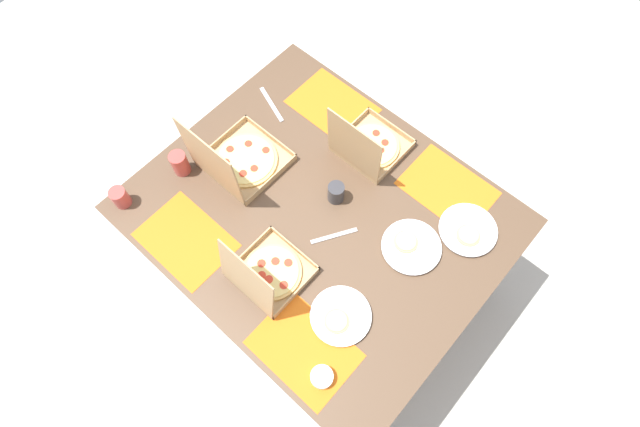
{
  "coord_description": "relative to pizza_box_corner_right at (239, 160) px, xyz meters",
  "views": [
    {
      "loc": [
        -0.58,
        0.65,
        2.55
      ],
      "look_at": [
        0.0,
        0.0,
        0.73
      ],
      "focal_mm": 28.24,
      "sensor_mm": 36.0,
      "label": 1
    }
  ],
  "objects": [
    {
      "name": "ground_plane",
      "position": [
        -0.39,
        -0.06,
        -0.78
      ],
      "size": [
        6.0,
        6.0,
        0.0
      ],
      "primitive_type": "plane",
      "color": "beige"
    },
    {
      "name": "dining_table",
      "position": [
        -0.39,
        -0.06,
        -0.15
      ],
      "size": [
        1.4,
        1.17,
        0.73
      ],
      "color": "#3F3328",
      "rests_on": "ground_plane"
    },
    {
      "name": "placemat_near_left",
      "position": [
        -0.71,
        -0.5,
        -0.05
      ],
      "size": [
        0.36,
        0.26,
        0.0
      ],
      "primitive_type": "cube",
      "color": "orange",
      "rests_on": "dining_table"
    },
    {
      "name": "placemat_near_right",
      "position": [
        -0.08,
        -0.5,
        -0.05
      ],
      "size": [
        0.36,
        0.26,
        0.0
      ],
      "primitive_type": "cube",
      "color": "orange",
      "rests_on": "dining_table"
    },
    {
      "name": "placemat_far_left",
      "position": [
        -0.71,
        0.37,
        -0.05
      ],
      "size": [
        0.36,
        0.26,
        0.0
      ],
      "primitive_type": "cube",
      "color": "orange",
      "rests_on": "dining_table"
    },
    {
      "name": "placemat_far_right",
      "position": [
        -0.08,
        0.37,
        -0.05
      ],
      "size": [
        0.36,
        0.26,
        0.0
      ],
      "primitive_type": "cube",
      "color": "orange",
      "rests_on": "dining_table"
    },
    {
      "name": "pizza_box_corner_right",
      "position": [
        0.0,
        0.0,
        0.0
      ],
      "size": [
        0.3,
        0.32,
        0.34
      ],
      "color": "tan",
      "rests_on": "dining_table"
    },
    {
      "name": "pizza_box_center",
      "position": [
        -0.43,
        0.27,
        -0.01
      ],
      "size": [
        0.26,
        0.26,
        0.29
      ],
      "color": "tan",
      "rests_on": "dining_table"
    },
    {
      "name": "pizza_box_corner_left",
      "position": [
        -0.35,
        -0.41,
        -0.0
      ],
      "size": [
        0.26,
        0.28,
        0.3
      ],
      "color": "tan",
      "rests_on": "dining_table"
    },
    {
      "name": "plate_far_right",
      "position": [
        -0.73,
        0.2,
        -0.04
      ],
      "size": [
        0.22,
        0.22,
        0.03
      ],
      "color": "white",
      "rests_on": "dining_table"
    },
    {
      "name": "plate_near_left",
      "position": [
        -0.75,
        -0.19,
        -0.04
      ],
      "size": [
        0.23,
        0.23,
        0.03
      ],
      "color": "white",
      "rests_on": "dining_table"
    },
    {
      "name": "plate_near_right",
      "position": [
        -0.88,
        -0.39,
        -0.04
      ],
      "size": [
        0.23,
        0.23,
        0.03
      ],
      "color": "white",
      "rests_on": "dining_table"
    },
    {
      "name": "cup_red",
      "position": [
        0.23,
        0.43,
        -0.01
      ],
      "size": [
        0.07,
        0.07,
        0.09
      ],
      "primitive_type": "cylinder",
      "color": "#BF4742",
      "rests_on": "dining_table"
    },
    {
      "name": "cup_spare",
      "position": [
        -0.39,
        -0.16,
        -0.01
      ],
      "size": [
        0.07,
        0.07,
        0.09
      ],
      "primitive_type": "cylinder",
      "color": "#333338",
      "rests_on": "dining_table"
    },
    {
      "name": "cup_clear_left",
      "position": [
        0.17,
        0.17,
        0.0
      ],
      "size": [
        0.07,
        0.07,
        0.11
      ],
      "primitive_type": "cylinder",
      "color": "#BF4742",
      "rests_on": "dining_table"
    },
    {
      "name": "condiment_bowl",
      "position": [
        -0.82,
        0.4,
        -0.03
      ],
      "size": [
        0.08,
        0.08,
        0.04
      ],
      "primitive_type": "cylinder",
      "color": "white",
      "rests_on": "dining_table"
    },
    {
      "name": "knife_by_far_left",
      "position": [
        0.13,
        -0.32,
        -0.05
      ],
      "size": [
        0.2,
        0.09,
        0.0
      ],
      "primitive_type": "cube",
      "rotation": [
        0.0,
        0.0,
        5.94
      ],
      "color": "#B7B7BC",
      "rests_on": "dining_table"
    },
    {
      "name": "fork_by_far_right",
      "position": [
        -0.5,
        -0.03,
        -0.05
      ],
      "size": [
        0.11,
        0.17,
        0.0
      ],
      "primitive_type": "cube",
      "rotation": [
        0.0,
        0.0,
        1.03
      ],
      "color": "#B7B7BC",
      "rests_on": "dining_table"
    }
  ]
}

